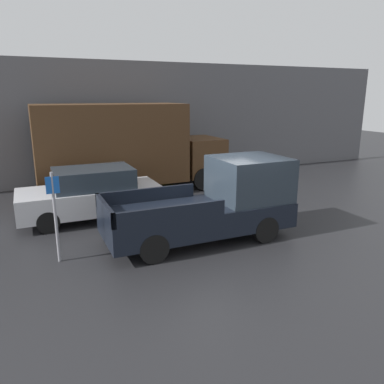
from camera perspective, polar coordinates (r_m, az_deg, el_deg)
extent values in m
plane|color=#232326|center=(10.95, 5.31, -6.39)|extent=(60.00, 60.00, 0.00)
cube|color=#56565B|center=(17.86, -7.63, 10.56)|extent=(28.00, 0.15, 5.38)
cube|color=black|center=(10.28, 0.96, -3.80)|extent=(5.14, 2.01, 0.67)
cube|color=#28333D|center=(10.78, 8.69, 2.08)|extent=(1.95, 1.89, 1.21)
cube|color=black|center=(10.59, -6.90, -0.42)|extent=(2.83, 0.10, 0.37)
cube|color=black|center=(8.86, -3.22, -3.34)|extent=(2.83, 0.10, 0.37)
cube|color=black|center=(9.39, -13.13, -2.67)|extent=(0.10, 2.01, 0.37)
cylinder|color=black|center=(11.83, 6.16, -2.92)|extent=(0.73, 0.26, 0.73)
cylinder|color=black|center=(10.42, 11.06, -5.57)|extent=(0.73, 0.26, 0.73)
cylinder|color=black|center=(10.66, -8.91, -5.01)|extent=(0.73, 0.26, 0.73)
cylinder|color=black|center=(9.07, -5.90, -8.49)|extent=(0.73, 0.26, 0.73)
cube|color=silver|center=(12.51, -15.20, -1.04)|extent=(4.42, 1.90, 0.75)
cube|color=#28333D|center=(12.36, -14.81, 2.10)|extent=(2.43, 1.68, 0.63)
cylinder|color=black|center=(13.65, -10.02, -0.85)|extent=(0.65, 0.22, 0.65)
cylinder|color=black|center=(12.07, -8.01, -2.83)|extent=(0.65, 0.22, 0.65)
cylinder|color=black|center=(13.30, -21.54, -2.09)|extent=(0.65, 0.22, 0.65)
cylinder|color=black|center=(11.67, -21.08, -4.31)|extent=(0.65, 0.22, 0.65)
cube|color=#472D19|center=(16.73, 1.13, 5.49)|extent=(1.68, 2.29, 1.63)
cube|color=#472D19|center=(15.39, -12.20, 7.18)|extent=(5.80, 2.41, 3.12)
cylinder|color=black|center=(17.71, -1.25, 3.40)|extent=(0.94, 0.30, 0.94)
cylinder|color=black|center=(15.80, 1.76, 2.02)|extent=(0.94, 0.30, 0.94)
cylinder|color=black|center=(16.50, -16.72, 1.95)|extent=(0.94, 0.30, 0.94)
cylinder|color=black|center=(14.43, -15.56, 0.27)|extent=(0.94, 0.30, 0.94)
cylinder|color=gray|center=(9.38, -20.07, -3.75)|extent=(0.07, 0.07, 2.20)
cube|color=blue|center=(9.15, -20.50, 0.99)|extent=(0.30, 0.02, 0.40)
cube|color=gold|center=(18.16, -3.78, 3.92)|extent=(0.45, 0.40, 1.11)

